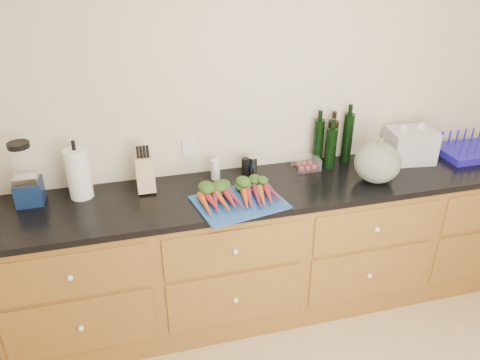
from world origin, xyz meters
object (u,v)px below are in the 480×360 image
object	(u,v)px
paper_towel	(78,174)
carrots	(237,194)
tomato_box	(306,163)
blender_appliance	(26,177)
knife_block	(145,175)
squash	(377,163)
dish_rack	(468,150)
cutting_board	(239,202)

from	to	relation	value
paper_towel	carrots	bearing A→B (deg)	-17.39
carrots	tomato_box	distance (m)	0.62
blender_appliance	tomato_box	distance (m)	1.72
blender_appliance	knife_block	bearing A→B (deg)	-1.56
squash	knife_block	xyz separation A→B (m)	(-1.41, 0.25, -0.02)
squash	blender_appliance	size ratio (longest dim) A/B	0.76
paper_towel	knife_block	size ratio (longest dim) A/B	1.43
paper_towel	knife_block	world-z (taller)	paper_towel
carrots	dish_rack	bearing A→B (deg)	6.47
carrots	tomato_box	xyz separation A→B (m)	(0.55, 0.29, -0.00)
cutting_board	paper_towel	xyz separation A→B (m)	(-0.88, 0.32, 0.14)
cutting_board	carrots	bearing A→B (deg)	90.00
blender_appliance	tomato_box	world-z (taller)	blender_appliance
paper_towel	dish_rack	bearing A→B (deg)	-1.75
blender_appliance	knife_block	size ratio (longest dim) A/B	1.78
squash	tomato_box	world-z (taller)	squash
cutting_board	blender_appliance	world-z (taller)	blender_appliance
tomato_box	knife_block	bearing A→B (deg)	-178.37
cutting_board	knife_block	world-z (taller)	knife_block
paper_towel	knife_block	xyz separation A→B (m)	(0.38, -0.02, -0.05)
tomato_box	carrots	bearing A→B (deg)	-152.38
paper_towel	tomato_box	size ratio (longest dim) A/B	1.83
cutting_board	carrots	size ratio (longest dim) A/B	1.11
carrots	dish_rack	world-z (taller)	dish_rack
squash	paper_towel	size ratio (longest dim) A/B	0.94
cutting_board	squash	size ratio (longest dim) A/B	1.73
carrots	tomato_box	size ratio (longest dim) A/B	2.68
cutting_board	squash	bearing A→B (deg)	3.39
carrots	blender_appliance	distance (m)	1.21
squash	dish_rack	xyz separation A→B (m)	(0.83, 0.19, -0.09)
paper_towel	tomato_box	world-z (taller)	paper_towel
squash	blender_appliance	distance (m)	2.09
paper_towel	dish_rack	world-z (taller)	paper_towel
squash	tomato_box	size ratio (longest dim) A/B	1.72
cutting_board	squash	distance (m)	0.92
knife_block	dish_rack	distance (m)	2.24
blender_appliance	dish_rack	world-z (taller)	blender_appliance
knife_block	tomato_box	bearing A→B (deg)	1.63
paper_towel	tomato_box	bearing A→B (deg)	0.40
cutting_board	squash	xyz separation A→B (m)	(0.91, 0.05, 0.12)
carrots	squash	size ratio (longest dim) A/B	1.56
cutting_board	dish_rack	world-z (taller)	dish_rack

